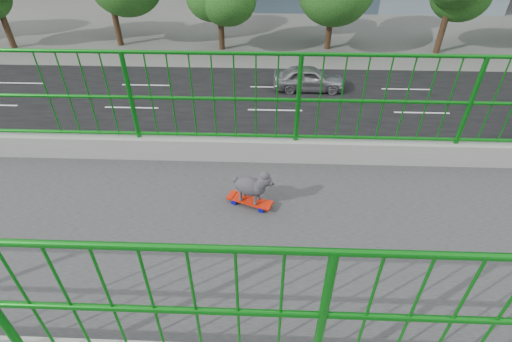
{
  "coord_description": "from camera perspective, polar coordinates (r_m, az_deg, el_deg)",
  "views": [
    {
      "loc": [
        2.68,
        -0.35,
        9.86
      ],
      "look_at": [
        -1.01,
        -0.48,
        7.09
      ],
      "focal_mm": 26.53,
      "sensor_mm": 36.0,
      "label": 1
    }
  ],
  "objects": [
    {
      "name": "footbridge",
      "position": [
        5.37,
        5.19,
        -23.12
      ],
      "size": [
        3.0,
        24.0,
        7.0
      ],
      "color": "#2D2D2F",
      "rests_on": "ground"
    },
    {
      "name": "car_4",
      "position": [
        23.46,
        7.98,
        13.69
      ],
      "size": [
        1.7,
        4.23,
        1.44
      ],
      "primitive_type": "imported",
      "rotation": [
        0.0,
        0.0,
        3.14
      ],
      "color": "gray",
      "rests_on": "ground"
    },
    {
      "name": "car_0",
      "position": [
        15.0,
        -31.83,
        -7.18
      ],
      "size": [
        1.78,
        4.43,
        1.51
      ],
      "primitive_type": "imported",
      "color": "black",
      "rests_on": "ground"
    },
    {
      "name": "railing",
      "position": [
        3.78,
        6.85,
        -7.8
      ],
      "size": [
        3.0,
        24.0,
        1.42
      ],
      "color": "gray",
      "rests_on": "footbridge"
    },
    {
      "name": "skateboard",
      "position": [
        4.24,
        -0.94,
        -4.54
      ],
      "size": [
        0.33,
        0.53,
        0.07
      ],
      "rotation": [
        0.0,
        0.0,
        -0.37
      ],
      "color": "red",
      "rests_on": "footbridge"
    },
    {
      "name": "poodle",
      "position": [
        4.08,
        -0.64,
        -2.18
      ],
      "size": [
        0.3,
        0.46,
        0.4
      ],
      "rotation": [
        0.0,
        0.0,
        -0.37
      ],
      "color": "#29262A",
      "rests_on": "skateboard"
    },
    {
      "name": "road",
      "position": [
        18.52,
        2.91,
        4.79
      ],
      "size": [
        18.0,
        90.0,
        0.02
      ],
      "primitive_type": "cube",
      "color": "black",
      "rests_on": "ground"
    }
  ]
}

